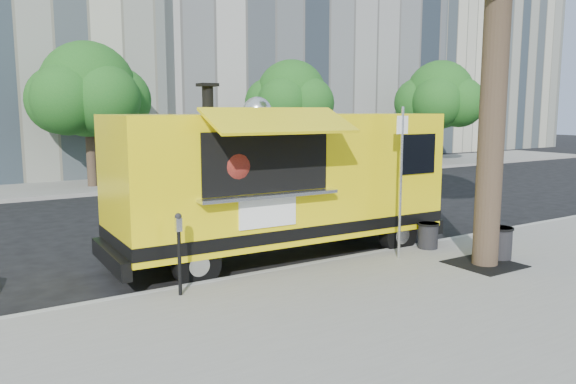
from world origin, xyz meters
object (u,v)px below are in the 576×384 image
at_px(far_tree_b, 88,90).
at_px(parking_meter, 179,244).
at_px(food_truck, 280,179).
at_px(sign_post, 401,174).
at_px(trash_bin_left, 428,235).
at_px(far_tree_c, 291,96).
at_px(far_tree_d, 440,95).
at_px(trash_bin_right, 499,242).

height_order(far_tree_b, parking_meter, far_tree_b).
xyz_separation_m(parking_meter, food_truck, (2.82, 1.52, 0.69)).
xyz_separation_m(sign_post, trash_bin_left, (1.08, 0.25, -1.40)).
distance_m(far_tree_b, far_tree_c, 9.01).
distance_m(far_tree_d, parking_meter, 25.38).
distance_m(far_tree_c, far_tree_d, 10.00).
xyz_separation_m(far_tree_b, food_truck, (0.82, -12.53, -2.16)).
relative_size(far_tree_d, trash_bin_right, 8.85).
bearing_deg(far_tree_b, far_tree_d, -0.30).
bearing_deg(far_tree_b, parking_meter, -98.10).
distance_m(far_tree_d, food_truck, 22.13).
relative_size(food_truck, trash_bin_right, 11.38).
bearing_deg(far_tree_b, trash_bin_right, -74.77).
xyz_separation_m(far_tree_d, trash_bin_left, (-15.37, -13.90, -3.45)).
relative_size(parking_meter, trash_bin_left, 2.44).
relative_size(far_tree_b, sign_post, 1.83).
bearing_deg(parking_meter, trash_bin_left, 0.51).
bearing_deg(far_tree_b, sign_post, -79.85).
xyz_separation_m(far_tree_c, parking_meter, (-11.00, -13.75, -2.74)).
bearing_deg(parking_meter, sign_post, -2.52).
bearing_deg(trash_bin_right, parking_meter, 167.96).
xyz_separation_m(food_truck, trash_bin_left, (2.81, -1.47, -1.23)).
xyz_separation_m(sign_post, food_truck, (-1.73, 1.72, -0.18)).
height_order(far_tree_d, parking_meter, far_tree_d).
height_order(far_tree_b, food_truck, far_tree_b).
relative_size(far_tree_c, sign_post, 1.74).
distance_m(parking_meter, food_truck, 3.28).
height_order(parking_meter, trash_bin_left, parking_meter).
relative_size(far_tree_c, far_tree_d, 0.92).
relative_size(sign_post, food_truck, 0.41).
relative_size(parking_meter, food_truck, 0.18).
distance_m(far_tree_c, parking_meter, 17.82).
height_order(food_truck, trash_bin_right, food_truck).
height_order(sign_post, parking_meter, sign_post).
height_order(sign_post, trash_bin_right, sign_post).
bearing_deg(trash_bin_left, trash_bin_right, -68.11).
bearing_deg(far_tree_d, far_tree_c, -178.85).
relative_size(far_tree_b, far_tree_d, 0.97).
relative_size(sign_post, trash_bin_right, 4.70).
bearing_deg(far_tree_c, trash_bin_right, -107.72).
distance_m(far_tree_c, sign_post, 15.48).
distance_m(far_tree_b, trash_bin_right, 16.28).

